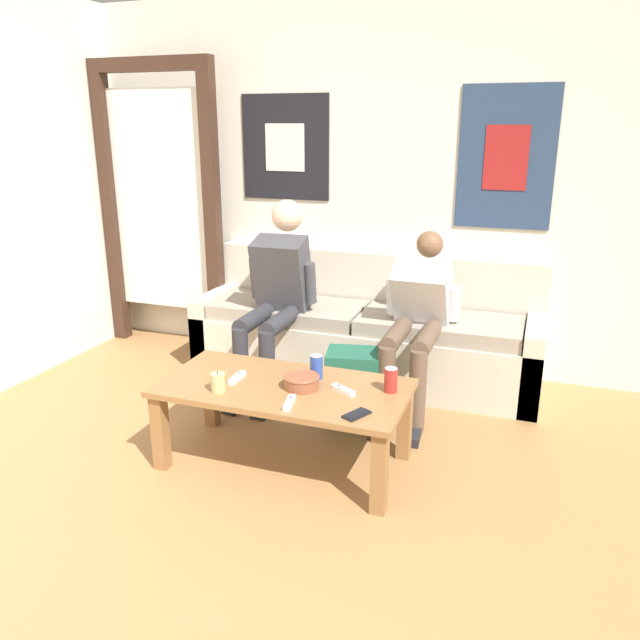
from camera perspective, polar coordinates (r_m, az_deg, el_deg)
ground_plane at (r=2.54m, az=-13.98°, el=-25.09°), size 18.00×18.00×0.00m
wall_back at (r=4.47m, az=5.10°, el=12.05°), size 10.00×0.07×2.55m
door_frame at (r=4.95m, az=-14.48°, el=11.20°), size 1.00×0.10×2.15m
couch at (r=4.34m, az=4.10°, el=-1.46°), size 2.35×0.69×0.83m
coffee_table at (r=3.20m, az=-3.34°, el=-7.12°), size 1.26×0.63×0.44m
person_seated_adult at (r=4.08m, az=-4.01°, el=2.86°), size 0.47×0.86×1.22m
person_seated_teen at (r=3.83m, az=8.90°, el=0.38°), size 0.47×0.96×1.05m
backpack at (r=3.72m, az=3.31°, el=-6.20°), size 0.39×0.33×0.43m
ceramic_bowl at (r=3.12m, az=-1.69°, el=-5.59°), size 0.18×0.18×0.07m
pillar_candle at (r=3.12m, az=-9.30°, el=-5.66°), size 0.07×0.07×0.11m
drink_can_blue at (r=3.23m, az=-0.33°, el=-4.29°), size 0.07×0.07×0.12m
drink_can_red at (r=3.09m, az=6.49°, el=-5.47°), size 0.07×0.07×0.12m
game_controller_near_left at (r=3.25m, az=-7.59°, el=-5.24°), size 0.04×0.14×0.03m
game_controller_near_right at (r=3.08m, az=2.13°, el=-6.42°), size 0.14×0.10×0.03m
game_controller_far_center at (r=2.95m, az=-2.82°, el=-7.55°), size 0.06×0.15×0.03m
cell_phone at (r=2.86m, az=3.37°, el=-8.61°), size 0.12×0.15×0.01m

